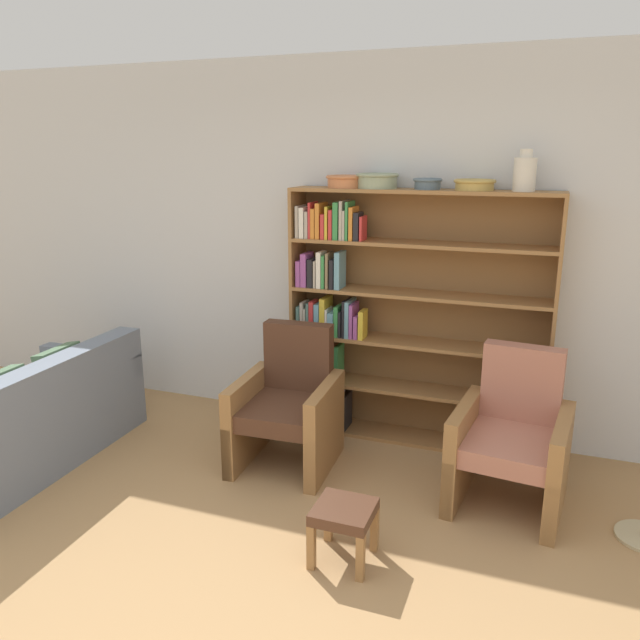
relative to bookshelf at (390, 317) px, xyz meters
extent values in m
cube|color=silver|center=(-0.17, 0.18, 0.46)|extent=(12.00, 0.06, 2.75)
cube|color=olive|center=(-0.71, -0.01, 0.00)|extent=(0.02, 0.30, 1.83)
cube|color=olive|center=(1.11, -0.01, 0.00)|extent=(0.02, 0.30, 1.83)
cube|color=olive|center=(0.20, -0.01, 0.90)|extent=(1.80, 0.30, 0.02)
cube|color=olive|center=(0.20, -0.01, -0.90)|extent=(1.80, 0.30, 0.03)
cube|color=brown|center=(0.20, 0.13, 0.00)|extent=(1.80, 0.01, 1.83)
cube|color=orange|center=(-0.66, -0.08, -0.80)|extent=(0.04, 0.13, 0.19)
cube|color=black|center=(-0.61, -0.06, -0.79)|extent=(0.03, 0.17, 0.20)
cube|color=gold|center=(-0.57, -0.05, -0.79)|extent=(0.04, 0.18, 0.21)
cube|color=#B2A899|center=(-0.53, -0.05, -0.81)|extent=(0.02, 0.18, 0.17)
cube|color=#994C99|center=(-0.50, -0.08, -0.80)|extent=(0.03, 0.13, 0.19)
cube|color=#7F6B4C|center=(-0.47, -0.08, -0.78)|extent=(0.02, 0.13, 0.23)
cube|color=#994C99|center=(-0.45, -0.07, -0.79)|extent=(0.02, 0.15, 0.20)
cube|color=#4C756B|center=(-0.42, -0.04, -0.80)|extent=(0.02, 0.20, 0.19)
cube|color=#7F6B4C|center=(-0.39, -0.07, -0.75)|extent=(0.03, 0.15, 0.28)
cube|color=#334CB2|center=(-0.35, -0.06, -0.75)|extent=(0.03, 0.17, 0.28)
cube|color=black|center=(-0.31, -0.05, -0.75)|extent=(0.04, 0.19, 0.28)
cube|color=olive|center=(0.20, -0.01, -0.52)|extent=(1.80, 0.30, 0.03)
cube|color=#7F6B4C|center=(-0.66, -0.05, -0.38)|extent=(0.03, 0.18, 0.27)
cube|color=white|center=(-0.63, -0.07, -0.39)|extent=(0.02, 0.14, 0.23)
cube|color=#4C756B|center=(-0.61, -0.05, -0.41)|extent=(0.03, 0.18, 0.21)
cube|color=#B2A899|center=(-0.57, -0.07, -0.37)|extent=(0.03, 0.15, 0.27)
cube|color=white|center=(-0.54, -0.06, -0.38)|extent=(0.03, 0.17, 0.26)
cube|color=#669EB2|center=(-0.50, -0.05, -0.41)|extent=(0.02, 0.18, 0.19)
cube|color=#669EB2|center=(-0.48, -0.08, -0.37)|extent=(0.03, 0.13, 0.28)
cube|color=white|center=(-0.44, -0.07, -0.40)|extent=(0.02, 0.15, 0.23)
cube|color=#669EB2|center=(-0.40, -0.06, -0.41)|extent=(0.04, 0.16, 0.20)
cube|color=#388C47|center=(-0.37, -0.06, -0.37)|extent=(0.03, 0.16, 0.28)
cube|color=olive|center=(0.20, -0.01, -0.17)|extent=(1.80, 0.30, 0.02)
cube|color=#4C756B|center=(-0.67, -0.07, -0.05)|extent=(0.02, 0.14, 0.20)
cube|color=#B2A899|center=(-0.64, -0.07, -0.04)|extent=(0.02, 0.14, 0.24)
cube|color=#B2A899|center=(-0.62, -0.07, -0.06)|extent=(0.02, 0.14, 0.19)
cube|color=#4C756B|center=(-0.59, -0.05, -0.04)|extent=(0.02, 0.19, 0.24)
cube|color=red|center=(-0.56, -0.08, -0.03)|extent=(0.03, 0.13, 0.25)
cube|color=#669EB2|center=(-0.52, -0.08, -0.04)|extent=(0.04, 0.13, 0.23)
cube|color=gold|center=(-0.48, -0.04, -0.01)|extent=(0.04, 0.20, 0.28)
cube|color=white|center=(-0.45, -0.07, -0.05)|extent=(0.02, 0.14, 0.20)
cube|color=#669EB2|center=(-0.41, -0.06, -0.07)|extent=(0.04, 0.17, 0.18)
cube|color=#388C47|center=(-0.37, -0.07, -0.04)|extent=(0.03, 0.14, 0.23)
cube|color=black|center=(-0.34, -0.07, -0.06)|extent=(0.02, 0.14, 0.19)
cube|color=black|center=(-0.31, -0.05, -0.02)|extent=(0.02, 0.18, 0.27)
cube|color=#669EB2|center=(-0.29, -0.04, -0.02)|extent=(0.03, 0.20, 0.27)
cube|color=#994C99|center=(-0.26, -0.06, -0.03)|extent=(0.02, 0.18, 0.25)
cube|color=#994C99|center=(-0.22, -0.04, -0.07)|extent=(0.03, 0.20, 0.17)
cube|color=gold|center=(-0.18, -0.08, -0.05)|extent=(0.04, 0.13, 0.21)
cube|color=olive|center=(0.20, -0.01, 0.19)|extent=(1.80, 0.30, 0.02)
cube|color=#994C99|center=(-0.66, -0.05, 0.30)|extent=(0.03, 0.19, 0.19)
cube|color=#994C99|center=(-0.62, -0.06, 0.32)|extent=(0.04, 0.17, 0.24)
cube|color=black|center=(-0.57, -0.08, 0.31)|extent=(0.04, 0.13, 0.21)
cube|color=#B2A899|center=(-0.54, -0.04, 0.30)|extent=(0.02, 0.20, 0.20)
cube|color=white|center=(-0.50, -0.07, 0.33)|extent=(0.04, 0.14, 0.26)
cube|color=#388C47|center=(-0.47, -0.07, 0.32)|extent=(0.02, 0.15, 0.24)
cube|color=#7F6B4C|center=(-0.44, -0.07, 0.33)|extent=(0.02, 0.14, 0.26)
cube|color=black|center=(-0.41, -0.07, 0.31)|extent=(0.03, 0.14, 0.21)
cube|color=#669EB2|center=(-0.36, -0.06, 0.34)|extent=(0.04, 0.16, 0.27)
cube|color=olive|center=(0.20, -0.01, 0.55)|extent=(1.80, 0.30, 0.02)
cube|color=#B2A899|center=(-0.67, -0.05, 0.67)|extent=(0.02, 0.18, 0.23)
cube|color=white|center=(-0.63, -0.06, 0.67)|extent=(0.04, 0.16, 0.22)
cube|color=#B2A899|center=(-0.60, -0.08, 0.65)|extent=(0.02, 0.12, 0.19)
cube|color=red|center=(-0.57, -0.06, 0.69)|extent=(0.02, 0.17, 0.26)
cube|color=orange|center=(-0.55, -0.05, 0.67)|extent=(0.03, 0.19, 0.21)
cube|color=orange|center=(-0.51, -0.05, 0.68)|extent=(0.03, 0.19, 0.25)
cube|color=red|center=(-0.48, -0.07, 0.65)|extent=(0.03, 0.14, 0.18)
cube|color=gold|center=(-0.45, -0.05, 0.67)|extent=(0.02, 0.19, 0.23)
cube|color=red|center=(-0.42, -0.08, 0.66)|extent=(0.03, 0.13, 0.21)
cube|color=#388C47|center=(-0.38, -0.04, 0.69)|extent=(0.04, 0.20, 0.26)
cube|color=#B2A899|center=(-0.34, -0.05, 0.70)|extent=(0.02, 0.19, 0.27)
cube|color=#B2A899|center=(-0.32, -0.06, 0.66)|extent=(0.02, 0.16, 0.21)
cube|color=#388C47|center=(-0.30, -0.05, 0.69)|extent=(0.02, 0.18, 0.27)
cube|color=orange|center=(-0.27, -0.06, 0.67)|extent=(0.03, 0.16, 0.23)
cube|color=black|center=(-0.23, -0.08, 0.66)|extent=(0.04, 0.13, 0.19)
cube|color=red|center=(-0.19, -0.07, 0.64)|extent=(0.02, 0.14, 0.17)
cylinder|color=#C67547|center=(-0.34, -0.01, 0.96)|extent=(0.26, 0.26, 0.08)
torus|color=#C67547|center=(-0.34, -0.01, 0.99)|extent=(0.28, 0.28, 0.02)
cylinder|color=gray|center=(-0.12, -0.01, 0.96)|extent=(0.27, 0.27, 0.10)
torus|color=gray|center=(-0.12, -0.01, 1.01)|extent=(0.30, 0.30, 0.02)
cylinder|color=slate|center=(0.23, -0.01, 0.95)|extent=(0.17, 0.17, 0.07)
torus|color=slate|center=(0.23, -0.01, 0.98)|extent=(0.20, 0.20, 0.02)
cylinder|color=tan|center=(0.54, -0.01, 0.95)|extent=(0.25, 0.25, 0.07)
torus|color=tan|center=(0.54, -0.01, 0.98)|extent=(0.27, 0.27, 0.02)
cylinder|color=silver|center=(0.85, -0.01, 1.02)|extent=(0.14, 0.14, 0.21)
cylinder|color=silver|center=(0.85, -0.01, 1.15)|extent=(0.08, 0.08, 0.05)
cube|color=slate|center=(-2.29, -1.32, -0.71)|extent=(0.92, 1.78, 0.41)
cube|color=slate|center=(-1.93, -1.31, -0.33)|extent=(0.22, 1.76, 0.36)
cube|color=slate|center=(-2.30, -0.50, -0.63)|extent=(0.89, 0.14, 0.57)
cube|color=#4C6B4C|center=(-2.06, -1.58, -0.33)|extent=(0.18, 0.36, 0.37)
cube|color=#4C6B4C|center=(-2.07, -1.05, -0.33)|extent=(0.18, 0.36, 0.37)
cube|color=olive|center=(-0.23, -0.99, -0.74)|extent=(0.07, 0.07, 0.36)
cube|color=olive|center=(-0.80, -1.02, -0.74)|extent=(0.07, 0.07, 0.36)
cube|color=olive|center=(-0.26, -0.38, -0.74)|extent=(0.07, 0.07, 0.36)
cube|color=olive|center=(-0.83, -0.41, -0.74)|extent=(0.07, 0.07, 0.36)
cube|color=#4C2D1E|center=(-0.53, -0.70, -0.52)|extent=(0.51, 0.67, 0.12)
cube|color=#4C2D1E|center=(-0.54, -0.42, -0.24)|extent=(0.49, 0.15, 0.51)
cube|color=olive|center=(-0.25, -0.69, -0.62)|extent=(0.12, 0.68, 0.60)
cube|color=olive|center=(-0.81, -0.72, -0.62)|extent=(0.12, 0.68, 0.60)
cube|color=olive|center=(1.18, -1.04, -0.74)|extent=(0.08, 0.08, 0.36)
cube|color=olive|center=(0.61, -0.98, -0.74)|extent=(0.08, 0.08, 0.36)
cube|color=olive|center=(1.24, -0.43, -0.74)|extent=(0.08, 0.08, 0.36)
cube|color=olive|center=(0.67, -0.37, -0.74)|extent=(0.08, 0.08, 0.36)
cube|color=#B2705B|center=(0.93, -0.70, -0.52)|extent=(0.54, 0.69, 0.12)
cube|color=#B2705B|center=(0.96, -0.43, -0.24)|extent=(0.49, 0.17, 0.51)
cube|color=olive|center=(1.21, -0.73, -0.62)|extent=(0.15, 0.68, 0.60)
cube|color=olive|center=(0.65, -0.68, -0.62)|extent=(0.15, 0.68, 0.60)
cube|color=olive|center=(0.04, -1.42, -0.79)|extent=(0.04, 0.04, 0.25)
cube|color=olive|center=(0.30, -1.42, -0.79)|extent=(0.04, 0.04, 0.25)
cube|color=olive|center=(0.04, -1.69, -0.79)|extent=(0.04, 0.04, 0.25)
cube|color=olive|center=(0.30, -1.69, -0.79)|extent=(0.04, 0.04, 0.25)
cube|color=#4C2D1E|center=(0.17, -1.55, -0.63)|extent=(0.30, 0.30, 0.06)
camera|label=1|loc=(1.04, -4.27, 1.16)|focal=35.00mm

